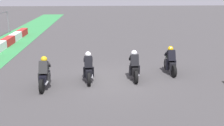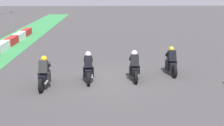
# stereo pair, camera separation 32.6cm
# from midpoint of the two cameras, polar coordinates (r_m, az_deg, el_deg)

# --- Properties ---
(ground_plane) EXTENTS (120.00, 120.00, 0.00)m
(ground_plane) POSITION_cam_midpoint_polar(r_m,az_deg,el_deg) (13.82, 0.62, -3.53)
(ground_plane) COLOR #3F3D3E
(rider_lane_a) EXTENTS (2.04, 0.54, 1.51)m
(rider_lane_a) POSITION_cam_midpoint_polar(r_m,az_deg,el_deg) (14.98, 13.22, 0.07)
(rider_lane_a) COLOR black
(rider_lane_a) RESTS_ON ground_plane
(rider_lane_b) EXTENTS (2.04, 0.54, 1.51)m
(rider_lane_b) POSITION_cam_midpoint_polar(r_m,az_deg,el_deg) (13.74, 5.49, -0.99)
(rider_lane_b) COLOR black
(rider_lane_b) RESTS_ON ground_plane
(rider_lane_c) EXTENTS (2.04, 0.55, 1.51)m
(rider_lane_c) POSITION_cam_midpoint_polar(r_m,az_deg,el_deg) (13.47, -4.40, -1.30)
(rider_lane_c) COLOR black
(rider_lane_c) RESTS_ON ground_plane
(rider_lane_d) EXTENTS (2.04, 0.55, 1.51)m
(rider_lane_d) POSITION_cam_midpoint_polar(r_m,az_deg,el_deg) (12.96, -13.62, -2.42)
(rider_lane_d) COLOR black
(rider_lane_d) RESTS_ON ground_plane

